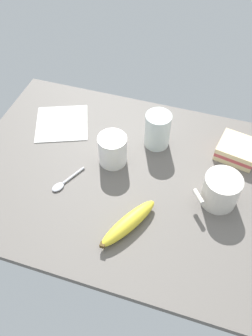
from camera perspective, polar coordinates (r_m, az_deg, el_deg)
name	(u,v)px	position (r cm, az deg, el deg)	size (l,w,h in cm)	color
tabletop	(126,177)	(96.29, 0.00, -1.51)	(90.00, 64.00, 2.00)	#5B5651
coffee_mug_black	(113,149)	(95.49, -2.23, 3.11)	(7.98, 10.10, 9.05)	white
coffee_mug_milky	(221,190)	(90.00, 15.39, -3.53)	(11.50, 10.62, 8.84)	silver
sandwich_main	(237,150)	(103.63, 17.96, 2.86)	(12.44, 11.58, 4.40)	beige
glass_of_milk	(157,131)	(100.27, 5.22, 6.14)	(7.42, 7.42, 10.90)	silver
banana	(128,223)	(84.61, 0.41, -9.08)	(11.91, 17.49, 3.92)	yellow
spoon	(64,183)	(94.85, -10.29, -2.44)	(6.29, 10.72, 0.80)	silver
paper_napkin	(62,123)	(111.21, -10.54, 7.29)	(15.90, 15.90, 0.30)	white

